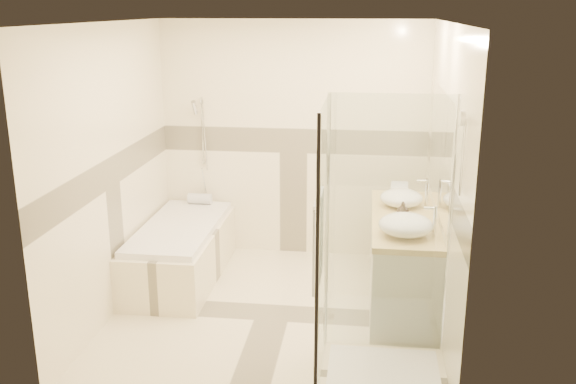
# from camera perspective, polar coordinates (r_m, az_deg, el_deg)

# --- Properties ---
(room) EXTENTS (2.82, 3.02, 2.52)m
(room) POSITION_cam_1_polar(r_m,az_deg,el_deg) (5.35, -0.79, 1.45)
(room) COLOR #F0E4BF
(room) RESTS_ON ground
(bathtub) EXTENTS (0.75, 1.70, 0.56)m
(bathtub) POSITION_cam_1_polar(r_m,az_deg,el_deg) (6.47, -9.52, -5.00)
(bathtub) COLOR #F5E9C4
(bathtub) RESTS_ON ground
(vanity) EXTENTS (0.58, 1.62, 0.85)m
(vanity) POSITION_cam_1_polar(r_m,az_deg,el_deg) (5.85, 10.13, -6.09)
(vanity) COLOR white
(vanity) RESTS_ON ground
(shower_enclosure) EXTENTS (0.96, 0.93, 2.04)m
(shower_enclosure) POSITION_cam_1_polar(r_m,az_deg,el_deg) (4.65, 7.21, -10.98)
(shower_enclosure) COLOR #F5E9C4
(shower_enclosure) RESTS_ON ground
(vessel_sink_near) EXTENTS (0.39, 0.39, 0.16)m
(vessel_sink_near) POSITION_cam_1_polar(r_m,az_deg,el_deg) (5.97, 10.04, -0.53)
(vessel_sink_near) COLOR white
(vessel_sink_near) RESTS_ON vanity
(vessel_sink_far) EXTENTS (0.44, 0.44, 0.17)m
(vessel_sink_far) POSITION_cam_1_polar(r_m,az_deg,el_deg) (5.22, 10.42, -2.90)
(vessel_sink_far) COLOR white
(vessel_sink_far) RESTS_ON vanity
(faucet_near) EXTENTS (0.11, 0.03, 0.27)m
(faucet_near) POSITION_cam_1_polar(r_m,az_deg,el_deg) (5.96, 12.15, 0.10)
(faucet_near) COLOR silver
(faucet_near) RESTS_ON vanity
(faucet_far) EXTENTS (0.10, 0.03, 0.25)m
(faucet_far) POSITION_cam_1_polar(r_m,az_deg,el_deg) (5.22, 12.83, -2.35)
(faucet_far) COLOR silver
(faucet_far) RESTS_ON vanity
(amenity_bottle_a) EXTENTS (0.09, 0.09, 0.16)m
(amenity_bottle_a) POSITION_cam_1_polar(r_m,az_deg,el_deg) (5.56, 10.23, -1.78)
(amenity_bottle_a) COLOR black
(amenity_bottle_a) RESTS_ON vanity
(amenity_bottle_b) EXTENTS (0.13, 0.13, 0.13)m
(amenity_bottle_b) POSITION_cam_1_polar(r_m,az_deg,el_deg) (5.68, 10.17, -1.51)
(amenity_bottle_b) COLOR black
(amenity_bottle_b) RESTS_ON vanity
(folded_towels) EXTENTS (0.18, 0.28, 0.09)m
(folded_towels) POSITION_cam_1_polar(r_m,az_deg,el_deg) (6.38, 9.87, 0.25)
(folded_towels) COLOR silver
(folded_towels) RESTS_ON vanity
(rolled_towel) EXTENTS (0.25, 0.11, 0.11)m
(rolled_towel) POSITION_cam_1_polar(r_m,az_deg,el_deg) (7.00, -7.84, -0.59)
(rolled_towel) COLOR silver
(rolled_towel) RESTS_ON bathtub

